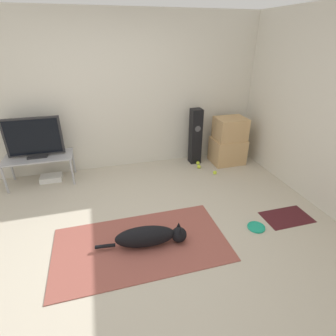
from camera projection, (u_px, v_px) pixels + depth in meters
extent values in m
plane|color=#BCB29E|center=(136.00, 240.00, 3.10)|extent=(12.00, 12.00, 0.00)
cube|color=beige|center=(111.00, 96.00, 4.33)|extent=(8.00, 0.06, 2.55)
cube|color=#934C42|center=(141.00, 244.00, 3.02)|extent=(1.97, 1.07, 0.01)
ellipsoid|color=black|center=(145.00, 237.00, 2.95)|extent=(0.70, 0.28, 0.25)
sphere|color=black|center=(179.00, 235.00, 3.02)|extent=(0.18, 0.18, 0.18)
cone|color=black|center=(179.00, 225.00, 3.02)|extent=(0.06, 0.06, 0.08)
cone|color=black|center=(180.00, 231.00, 2.94)|extent=(0.06, 0.06, 0.08)
cylinder|color=black|center=(105.00, 246.00, 2.91)|extent=(0.22, 0.06, 0.04)
cylinder|color=#199E7A|center=(256.00, 227.00, 3.29)|extent=(0.22, 0.22, 0.02)
torus|color=#199E7A|center=(256.00, 227.00, 3.28)|extent=(0.22, 0.22, 0.02)
cube|color=tan|center=(227.00, 151.00, 4.92)|extent=(0.58, 0.47, 0.46)
cube|color=tan|center=(230.00, 129.00, 4.72)|extent=(0.53, 0.43, 0.39)
cube|color=black|center=(195.00, 137.00, 4.79)|extent=(0.19, 0.19, 1.02)
cylinder|color=#4C4C51|center=(198.00, 129.00, 4.63)|extent=(0.11, 0.00, 0.11)
cube|color=#A8A8AD|center=(38.00, 157.00, 4.13)|extent=(1.03, 0.49, 0.02)
cylinder|color=#A8A8AD|center=(5.00, 180.00, 3.93)|extent=(0.04, 0.04, 0.44)
cylinder|color=#A8A8AD|center=(72.00, 172.00, 4.16)|extent=(0.04, 0.04, 0.44)
cylinder|color=#A8A8AD|center=(12.00, 168.00, 4.30)|extent=(0.04, 0.04, 0.44)
cylinder|color=#A8A8AD|center=(73.00, 161.00, 4.53)|extent=(0.04, 0.04, 0.44)
cube|color=#232326|center=(38.00, 156.00, 4.12)|extent=(0.29, 0.20, 0.03)
cube|color=#232326|center=(33.00, 137.00, 3.98)|extent=(0.83, 0.04, 0.60)
cube|color=black|center=(33.00, 137.00, 3.97)|extent=(0.76, 0.01, 0.54)
sphere|color=#C6E033|center=(198.00, 163.00, 4.89)|extent=(0.07, 0.07, 0.07)
sphere|color=#C6E033|center=(215.00, 173.00, 4.55)|extent=(0.07, 0.07, 0.07)
sphere|color=#C6E033|center=(199.00, 167.00, 4.76)|extent=(0.07, 0.07, 0.07)
cube|color=white|center=(51.00, 178.00, 4.36)|extent=(0.34, 0.24, 0.09)
cube|color=#47191E|center=(287.00, 217.00, 3.48)|extent=(0.63, 0.39, 0.01)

